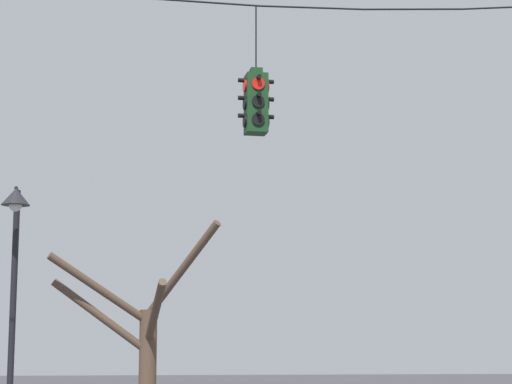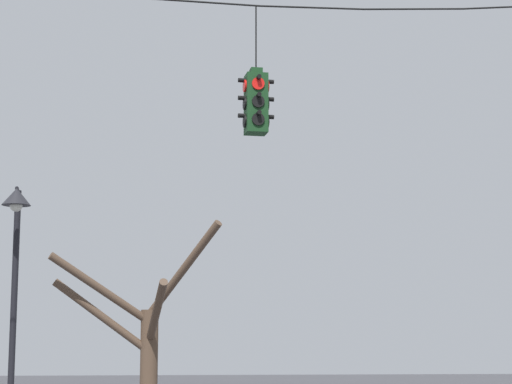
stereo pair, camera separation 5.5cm
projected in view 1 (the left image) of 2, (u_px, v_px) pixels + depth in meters
traffic_light_over_intersection at (256, 103)px, 15.93m from camera, size 0.58×0.58×2.13m
street_lamp at (14, 253)px, 18.30m from camera, size 0.53×0.91×5.26m
bare_tree at (142, 346)px, 22.92m from camera, size 3.85×2.33×5.17m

